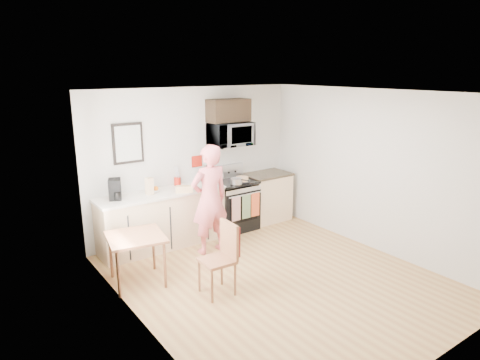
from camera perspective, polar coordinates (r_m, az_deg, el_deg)
floor at (r=6.28m, az=4.91°, el=-12.90°), size 4.60×4.60×0.00m
back_wall at (r=7.63m, az=-6.15°, el=2.47°), size 4.00×0.04×2.60m
front_wall at (r=4.42m, az=25.20°, el=-8.00°), size 4.00×0.04×2.60m
left_wall at (r=4.79m, az=-13.34°, el=-5.25°), size 0.04×4.60×2.60m
right_wall at (r=7.23m, az=17.30°, el=1.20°), size 0.04×4.60×2.60m
ceiling at (r=5.58m, az=5.50°, el=11.52°), size 4.00×4.60×0.04m
window at (r=5.45m, az=-16.39°, el=-0.28°), size 0.06×1.40×1.50m
cabinet_left at (r=7.25m, az=-10.31°, el=-5.33°), size 2.10×0.60×0.90m
countertop_left at (r=7.11m, az=-10.48°, el=-1.76°), size 2.14×0.64×0.04m
cabinet_right at (r=8.39m, az=3.55°, el=-2.36°), size 0.84×0.60×0.90m
countertop_right at (r=8.26m, az=3.60°, el=0.76°), size 0.88×0.64×0.04m
range at (r=7.91m, az=-0.84°, el=-3.48°), size 0.76×0.70×1.16m
microwave at (r=7.69m, az=-1.33°, el=6.13°), size 0.76×0.51×0.42m
upper_cabinet at (r=7.68m, az=-1.54°, el=9.27°), size 0.76×0.35×0.40m
wall_art at (r=7.02m, az=-14.72°, el=4.75°), size 0.50×0.04×0.65m
wall_trivet at (r=7.64m, az=-5.77°, el=2.49°), size 0.20×0.02×0.20m
person at (r=6.80m, az=-4.07°, el=-2.61°), size 0.65×0.43×1.77m
dining_table at (r=6.06m, az=-13.71°, el=-7.94°), size 0.75×0.75×0.70m
chair at (r=5.68m, az=-1.91°, el=-8.98°), size 0.47×0.43×0.97m
knife_block at (r=7.62m, az=-4.49°, el=0.52°), size 0.16×0.16×0.21m
utensil_crock at (r=7.44m, az=-8.36°, el=0.31°), size 0.11×0.11×0.34m
fruit_bowl at (r=7.10m, az=-11.58°, el=-1.32°), size 0.24×0.24×0.11m
milk_carton at (r=6.98m, az=-12.00°, el=-0.80°), size 0.12×0.12×0.27m
coffee_maker at (r=6.84m, az=-16.30°, el=-1.28°), size 0.25×0.30×0.32m
bread_bag at (r=7.03m, az=-7.43°, el=-1.21°), size 0.31×0.25×0.10m
cake at (r=7.68m, az=0.28°, el=0.07°), size 0.27×0.27×0.09m
kettle at (r=7.73m, az=-2.80°, el=0.55°), size 0.17×0.17×0.22m
pot at (r=7.53m, az=-0.48°, el=-0.15°), size 0.21×0.33×0.10m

